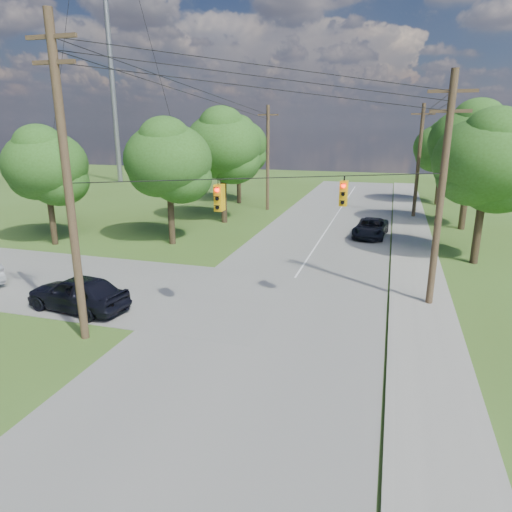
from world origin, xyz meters
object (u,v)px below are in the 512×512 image
(pole_ne, at_px, (442,190))
(car_main_north, at_px, (371,228))
(pole_north_e, at_px, (419,161))
(pole_sw, at_px, (68,182))
(car_cross_dark, at_px, (78,293))
(pole_north_w, at_px, (268,157))

(pole_ne, xyz_separation_m, car_main_north, (-3.40, 13.18, -4.76))
(pole_north_e, bearing_deg, pole_sw, -114.52)
(pole_ne, distance_m, car_cross_dark, 17.00)
(pole_north_e, relative_size, car_cross_dark, 2.04)
(pole_sw, bearing_deg, car_main_north, 64.07)
(pole_north_e, xyz_separation_m, car_main_north, (-3.40, -8.82, -4.42))
(pole_ne, height_order, car_main_north, pole_ne)
(car_cross_dark, distance_m, car_main_north, 22.08)
(pole_north_w, bearing_deg, car_main_north, -40.04)
(pole_north_e, height_order, pole_north_w, same)
(pole_ne, relative_size, pole_north_w, 1.05)
(pole_sw, bearing_deg, pole_north_w, 90.77)
(pole_ne, height_order, pole_north_w, pole_ne)
(pole_ne, xyz_separation_m, car_cross_dark, (-15.48, -5.30, -4.60))
(pole_north_e, xyz_separation_m, pole_north_w, (-13.90, 0.00, 0.00))
(pole_north_e, bearing_deg, pole_north_w, 180.00)
(car_cross_dark, bearing_deg, pole_ne, 116.51)
(pole_ne, xyz_separation_m, pole_north_e, (-0.00, 22.00, -0.34))
(pole_north_w, height_order, car_main_north, pole_north_w)
(car_main_north, bearing_deg, pole_north_w, 145.32)
(pole_sw, xyz_separation_m, car_main_north, (10.10, 20.78, -5.52))
(pole_north_e, bearing_deg, car_cross_dark, -119.56)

